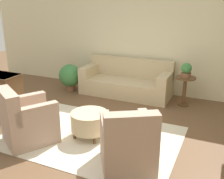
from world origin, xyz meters
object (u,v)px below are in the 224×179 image
object	(u,v)px
armchair_right	(128,145)
potted_plant_on_side_table	(186,70)
armchair_left	(26,122)
ottoman_table	(90,121)
potted_plant_floor	(70,76)
couch	(126,82)
side_table	(185,87)

from	to	relation	value
armchair_right	potted_plant_on_side_table	size ratio (longest dim) A/B	3.26
armchair_left	armchair_right	size ratio (longest dim) A/B	1.00
ottoman_table	potted_plant_on_side_table	distance (m)	2.62
potted_plant_on_side_table	potted_plant_floor	size ratio (longest dim) A/B	0.45
armchair_left	armchair_right	distance (m)	1.84
couch	potted_plant_on_side_table	world-z (taller)	potted_plant_on_side_table
couch	armchair_left	bearing A→B (deg)	-102.46
couch	side_table	distance (m)	1.51
armchair_left	side_table	xyz separation A→B (m)	(2.15, 2.83, 0.07)
ottoman_table	side_table	size ratio (longest dim) A/B	0.98
armchair_right	potted_plant_floor	distance (m)	3.75
potted_plant_on_side_table	armchair_right	bearing A→B (deg)	-96.19
couch	potted_plant_on_side_table	bearing A→B (deg)	-5.27
armchair_left	potted_plant_on_side_table	xyz separation A→B (m)	(2.15, 2.83, 0.46)
potted_plant_floor	ottoman_table	bearing A→B (deg)	-49.59
couch	armchair_right	size ratio (longest dim) A/B	2.14
armchair_right	potted_plant_on_side_table	bearing A→B (deg)	83.81
couch	potted_plant_floor	xyz separation A→B (m)	(-1.49, -0.34, 0.08)
armchair_right	potted_plant_on_side_table	xyz separation A→B (m)	(0.31, 2.83, 0.46)
armchair_left	potted_plant_floor	xyz separation A→B (m)	(-0.84, 2.63, 0.03)
potted_plant_floor	armchair_left	bearing A→B (deg)	-72.36
armchair_right	ottoman_table	bearing A→B (deg)	147.68
side_table	potted_plant_on_side_table	distance (m)	0.39
couch	side_table	xyz separation A→B (m)	(1.50, -0.14, 0.13)
armchair_right	ottoman_table	size ratio (longest dim) A/B	1.60
side_table	potted_plant_floor	bearing A→B (deg)	-176.13
armchair_left	ottoman_table	world-z (taller)	armchair_left
armchair_left	side_table	distance (m)	3.56
armchair_right	potted_plant_on_side_table	world-z (taller)	potted_plant_on_side_table
armchair_right	side_table	xyz separation A→B (m)	(0.31, 2.83, 0.07)
armchair_left	couch	bearing A→B (deg)	77.54
ottoman_table	couch	bearing A→B (deg)	95.53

